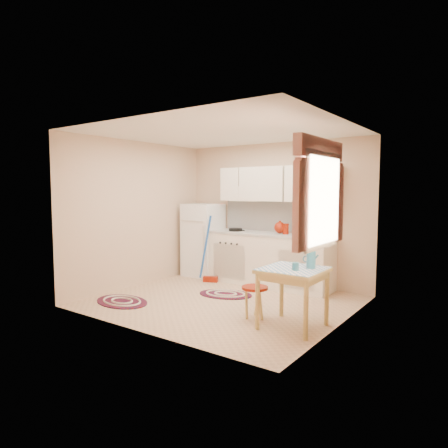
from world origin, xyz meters
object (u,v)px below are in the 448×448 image
(table, at_px, (293,298))
(stool, at_px, (255,302))
(fridge, at_px, (203,240))
(base_cabinets, at_px, (268,260))

(table, bearing_deg, stool, 177.38)
(fridge, xyz_separation_m, table, (2.71, -1.66, -0.34))
(base_cabinets, distance_m, table, 2.16)
(table, relative_size, stool, 1.71)
(base_cabinets, relative_size, table, 3.12)
(table, bearing_deg, fridge, 148.47)
(stool, bearing_deg, base_cabinets, 114.02)
(base_cabinets, relative_size, stool, 5.36)
(fridge, relative_size, stool, 3.33)
(base_cabinets, height_order, stool, base_cabinets)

